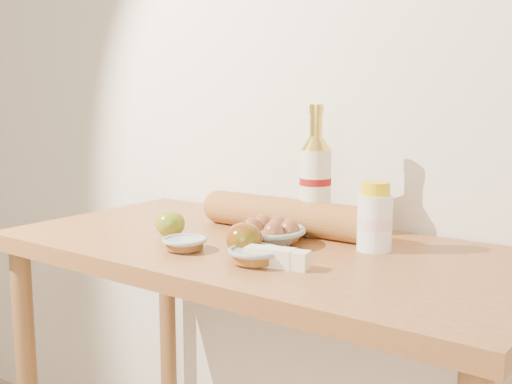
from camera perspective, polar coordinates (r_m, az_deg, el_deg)
back_wall at (r=1.66m, az=7.53°, el=11.19°), size 3.50×0.02×2.60m
table at (r=1.46m, az=0.71°, el=-9.34°), size 1.20×0.60×0.90m
bourbon_bottle at (r=1.50m, az=5.29°, el=0.88°), size 0.09×0.09×0.30m
cream_bottle at (r=1.38m, az=10.52°, el=-2.36°), size 0.09×0.09×0.15m
egg_bowl at (r=1.41m, az=1.16°, el=-3.71°), size 0.19×0.19×0.06m
baguette at (r=1.52m, az=2.87°, el=-2.11°), size 0.50×0.10×0.08m
apple_yellowgreen at (r=1.49m, az=-7.64°, el=-2.80°), size 0.09×0.09×0.06m
apple_redgreen_right at (r=1.31m, az=-1.02°, el=-4.22°), size 0.10×0.10×0.07m
sugar_bowl at (r=1.37m, az=-6.37°, el=-4.59°), size 0.11×0.11×0.03m
syrup_bowl at (r=1.26m, az=-0.11°, el=-5.67°), size 0.13×0.13×0.03m
butter_stick at (r=1.24m, az=1.89°, el=-5.86°), size 0.13×0.06×0.04m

